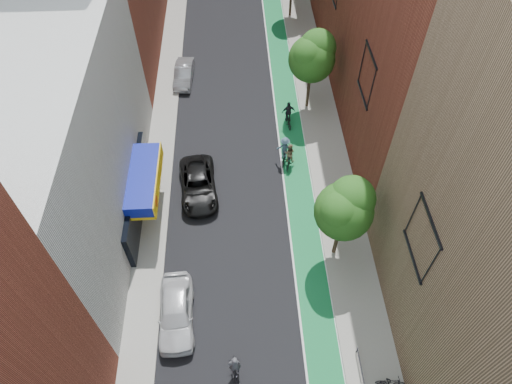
{
  "coord_description": "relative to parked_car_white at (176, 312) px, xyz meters",
  "views": [
    {
      "loc": [
        -0.07,
        -4.86,
        24.81
      ],
      "look_at": [
        0.91,
        13.96,
        1.5
      ],
      "focal_mm": 32.0,
      "sensor_mm": 36.0,
      "label": 1
    }
  ],
  "objects": [
    {
      "name": "parked_car_black",
      "position": [
        0.98,
        9.32,
        -0.09
      ],
      "size": [
        2.93,
        5.47,
        1.46
      ],
      "primitive_type": "imported",
      "rotation": [
        0.0,
        0.0,
        0.1
      ],
      "color": "black",
      "rests_on": "ground"
    },
    {
      "name": "cyclist_lane_mid",
      "position": [
        7.83,
        15.86,
        0.0
      ],
      "size": [
        1.1,
        1.82,
        2.15
      ],
      "rotation": [
        0.0,
        0.0,
        3.25
      ],
      "color": "black",
      "rests_on": "ground"
    },
    {
      "name": "sidewalk_left",
      "position": [
        -2.02,
        19.88,
        -0.74
      ],
      "size": [
        2.0,
        68.0,
        0.15
      ],
      "primitive_type": "cube",
      "color": "gray",
      "rests_on": "ground"
    },
    {
      "name": "tree_near",
      "position": [
        9.62,
        3.9,
        3.84
      ],
      "size": [
        3.4,
        3.36,
        6.42
      ],
      "color": "#332619",
      "rests_on": "ground"
    },
    {
      "name": "sidewalk_right",
      "position": [
        10.48,
        19.88,
        -0.74
      ],
      "size": [
        3.0,
        68.0,
        0.15
      ],
      "primitive_type": "cube",
      "color": "gray",
      "rests_on": "ground"
    },
    {
      "name": "parked_car_white",
      "position": [
        0.0,
        0.0,
        0.0
      ],
      "size": [
        2.17,
        4.9,
        1.64
      ],
      "primitive_type": "imported",
      "rotation": [
        0.0,
        0.0,
        0.05
      ],
      "color": "silver",
      "rests_on": "ground"
    },
    {
      "name": "cyclist_lane_far",
      "position": [
        7.18,
        11.95,
        0.19
      ],
      "size": [
        1.34,
        1.8,
        2.21
      ],
      "rotation": [
        0.0,
        0.0,
        2.9
      ],
      "color": "black",
      "rests_on": "ground"
    },
    {
      "name": "tree_mid",
      "position": [
        9.62,
        17.9,
        4.07
      ],
      "size": [
        3.55,
        3.53,
        6.74
      ],
      "color": "#332619",
      "rests_on": "ground"
    },
    {
      "name": "cyclist_lead",
      "position": [
        3.22,
        -3.27,
        -0.11
      ],
      "size": [
        0.78,
        1.82,
        2.12
      ],
      "rotation": [
        0.0,
        0.0,
        3.24
      ],
      "color": "black",
      "rests_on": "ground"
    },
    {
      "name": "building_left_white",
      "position": [
        -7.02,
        7.88,
        5.18
      ],
      "size": [
        8.0,
        20.0,
        12.0
      ],
      "primitive_type": "cube",
      "color": "silver",
      "rests_on": "ground"
    },
    {
      "name": "parked_car_silver",
      "position": [
        -0.62,
        21.93,
        -0.13
      ],
      "size": [
        1.72,
        4.25,
        1.37
      ],
      "primitive_type": "imported",
      "rotation": [
        0.0,
        0.0,
        -0.07
      ],
      "color": "#9A9EA2",
      "rests_on": "ground"
    },
    {
      "name": "bike_lane",
      "position": [
        7.98,
        19.88,
        -0.81
      ],
      "size": [
        2.0,
        68.0,
        0.01
      ],
      "primitive_type": "cube",
      "color": "#147245",
      "rests_on": "ground"
    },
    {
      "name": "cyclist_lane_near",
      "position": [
        7.48,
        11.54,
        -0.01
      ],
      "size": [
        0.96,
        1.88,
        1.96
      ],
      "rotation": [
        0.0,
        0.0,
        2.88
      ],
      "color": "black",
      "rests_on": "ground"
    },
    {
      "name": "parked_bike_mid",
      "position": [
        11.14,
        -4.28,
        -0.21
      ],
      "size": [
        1.57,
        0.61,
        0.92
      ],
      "primitive_type": "imported",
      "rotation": [
        0.0,
        0.0,
        1.45
      ],
      "color": "black",
      "rests_on": "sidewalk_right"
    }
  ]
}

